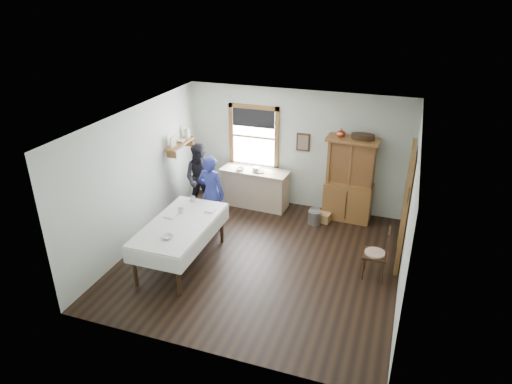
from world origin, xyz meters
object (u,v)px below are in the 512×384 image
at_px(woman_blue, 211,196).
at_px(figure_dark, 201,181).
at_px(spindle_chair, 376,252).
at_px(work_counter, 255,188).
at_px(dining_table, 181,243).
at_px(pail, 314,217).
at_px(wicker_basket, 322,217).
at_px(china_hutch, 350,180).

distance_m(woman_blue, figure_dark, 0.86).
bearing_deg(figure_dark, spindle_chair, -29.27).
bearing_deg(spindle_chair, work_counter, 146.92).
distance_m(dining_table, pail, 3.03).
height_order(dining_table, figure_dark, figure_dark).
distance_m(work_counter, spindle_chair, 3.52).
height_order(dining_table, wicker_basket, dining_table).
distance_m(work_counter, pail, 1.59).
bearing_deg(pail, work_counter, 164.14).
height_order(wicker_basket, woman_blue, woman_blue).
height_order(work_counter, dining_table, work_counter).
relative_size(china_hutch, figure_dark, 1.25).
distance_m(wicker_basket, woman_blue, 2.47).
bearing_deg(work_counter, china_hutch, 4.57).
bearing_deg(spindle_chair, china_hutch, 112.48).
relative_size(dining_table, pail, 6.96).
relative_size(wicker_basket, woman_blue, 0.22).
relative_size(china_hutch, spindle_chair, 1.89).
xyz_separation_m(wicker_basket, figure_dark, (-2.69, -0.38, 0.64)).
height_order(spindle_chair, figure_dark, figure_dark).
relative_size(pail, woman_blue, 0.20).
bearing_deg(dining_table, wicker_basket, 48.54).
bearing_deg(figure_dark, china_hutch, 1.82).
xyz_separation_m(pail, wicker_basket, (0.14, 0.16, -0.05)).
height_order(china_hutch, pail, china_hutch).
xyz_separation_m(china_hutch, dining_table, (-2.62, -2.74, -0.51)).
relative_size(china_hutch, pail, 6.19).
relative_size(dining_table, spindle_chair, 2.12).
bearing_deg(woman_blue, pail, -148.86).
relative_size(work_counter, dining_table, 0.75).
height_order(china_hutch, woman_blue, china_hutch).
height_order(spindle_chair, woman_blue, woman_blue).
bearing_deg(woman_blue, figure_dark, -43.37).
xyz_separation_m(work_counter, dining_table, (-0.50, -2.69, -0.03)).
height_order(woman_blue, figure_dark, woman_blue).
height_order(work_counter, woman_blue, woman_blue).
distance_m(china_hutch, pail, 1.10).
distance_m(spindle_chair, woman_blue, 3.48).
xyz_separation_m(dining_table, wicker_basket, (2.14, 2.43, -0.32)).
distance_m(pail, woman_blue, 2.27).
bearing_deg(china_hutch, figure_dark, -164.34).
bearing_deg(figure_dark, wicker_basket, -2.50).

